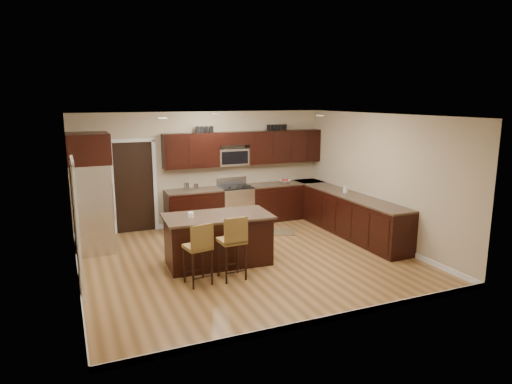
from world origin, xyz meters
name	(u,v)px	position (x,y,z in m)	size (l,w,h in m)	color
floor	(247,259)	(0.00, 0.00, 0.00)	(6.00, 6.00, 0.00)	#9F713F
ceiling	(247,115)	(0.00, 0.00, 2.70)	(6.00, 6.00, 0.00)	silver
wall_back	(204,169)	(0.00, 2.75, 1.35)	(6.00, 6.00, 0.00)	tan
wall_left	(72,204)	(-3.00, 0.00, 1.35)	(5.50, 5.50, 0.00)	tan
wall_right	(380,179)	(3.00, 0.00, 1.35)	(5.50, 5.50, 0.00)	tan
base_cabinets	(300,210)	(1.90, 1.45, 0.46)	(4.02, 3.96, 0.92)	black
upper_cabinets	(247,147)	(1.04, 2.58, 1.84)	(4.00, 0.33, 0.80)	black
range	(235,205)	(0.68, 2.45, 0.47)	(0.76, 0.64, 1.11)	silver
microwave	(233,157)	(0.68, 2.60, 1.62)	(0.76, 0.31, 0.40)	silver
doorway	(134,187)	(-1.65, 2.73, 1.03)	(0.85, 0.03, 2.06)	black
pantry_door	(76,229)	(-2.98, -0.30, 1.02)	(0.03, 0.80, 2.04)	white
letter_decor	(241,128)	(0.90, 2.58, 2.29)	(2.20, 0.03, 0.15)	black
island	(218,241)	(-0.57, 0.02, 0.43)	(1.99, 1.12, 0.92)	black
stool_left	(199,247)	(-1.17, -0.82, 0.65)	(0.45, 0.45, 1.05)	olive
stool_mid	(233,240)	(-0.58, -0.82, 0.69)	(0.43, 0.43, 1.10)	olive
refrigerator	(91,191)	(-2.62, 1.69, 1.21)	(0.79, 0.94, 2.35)	silver
floor_mat	(276,232)	(1.28, 1.40, 0.01)	(0.80, 0.53, 0.01)	brown
fruit_bowl	(285,181)	(2.01, 2.45, 0.95)	(0.28, 0.28, 0.07)	silver
soap_bottle	(346,189)	(2.70, 0.79, 1.00)	(0.08, 0.08, 0.17)	#B2B2B2
canister_tall	(186,187)	(-0.52, 2.45, 1.01)	(0.12, 0.12, 0.18)	silver
canister_short	(196,187)	(-0.30, 2.45, 1.00)	(0.11, 0.11, 0.15)	silver
island_jar	(191,215)	(-1.07, 0.02, 0.97)	(0.10, 0.10, 0.10)	white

